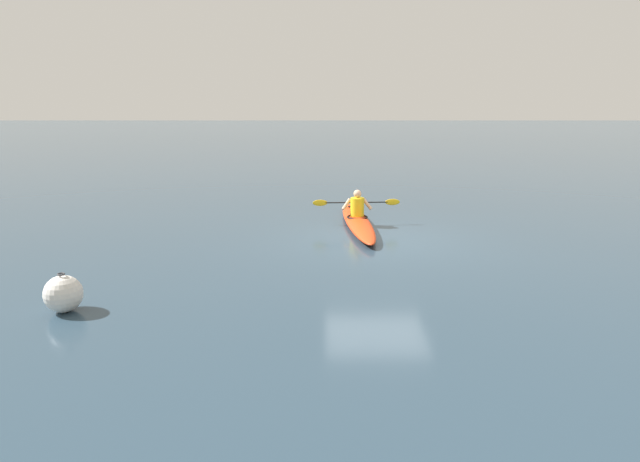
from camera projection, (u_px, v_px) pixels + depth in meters
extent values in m
plane|color=#283D4C|center=(378.00, 240.00, 13.09)|extent=(160.00, 160.00, 0.00)
ellipsoid|color=red|center=(358.00, 222.00, 14.41)|extent=(0.92, 4.85, 0.27)
torus|color=black|center=(357.00, 217.00, 14.43)|extent=(0.60, 0.60, 0.04)
cylinder|color=black|center=(351.00, 207.00, 15.78)|extent=(0.18, 0.18, 0.02)
cylinder|color=yellow|center=(357.00, 207.00, 14.42)|extent=(0.36, 0.36, 0.49)
sphere|color=tan|center=(357.00, 194.00, 14.33)|extent=(0.21, 0.21, 0.21)
cylinder|color=black|center=(356.00, 202.00, 14.59)|extent=(1.96, 0.15, 0.03)
ellipsoid|color=gold|center=(320.00, 203.00, 14.53)|extent=(0.40, 0.06, 0.17)
ellipsoid|color=gold|center=(392.00, 202.00, 14.65)|extent=(0.40, 0.06, 0.17)
cylinder|color=tan|center=(346.00, 204.00, 14.47)|extent=(0.27, 0.23, 0.34)
cylinder|color=tan|center=(367.00, 204.00, 14.50)|extent=(0.28, 0.21, 0.34)
sphere|color=silver|center=(63.00, 294.00, 8.56)|extent=(0.60, 0.60, 0.60)
torus|color=#333338|center=(61.00, 274.00, 8.48)|extent=(0.12, 0.12, 0.02)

